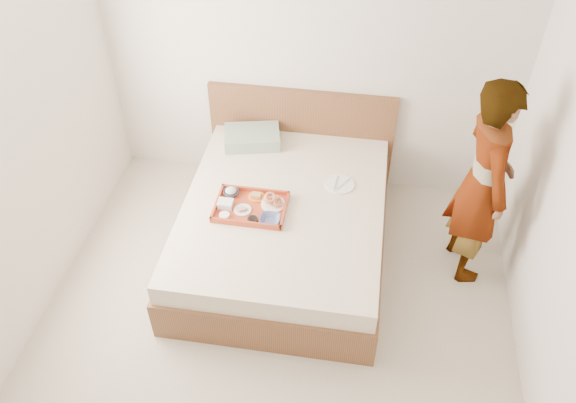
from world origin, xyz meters
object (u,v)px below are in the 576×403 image
(tray, at_px, (251,207))
(person, at_px, (482,183))
(dinner_plate, at_px, (340,184))
(bed, at_px, (284,228))

(tray, bearing_deg, person, 6.93)
(dinner_plate, relative_size, person, 0.14)
(dinner_plate, bearing_deg, tray, -148.91)
(tray, xyz_separation_m, dinner_plate, (0.65, 0.39, -0.02))
(dinner_plate, height_order, person, person)
(person, bearing_deg, dinner_plate, 66.33)
(dinner_plate, bearing_deg, bed, -144.69)
(bed, height_order, dinner_plate, dinner_plate)
(bed, distance_m, person, 1.57)
(bed, distance_m, tray, 0.39)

